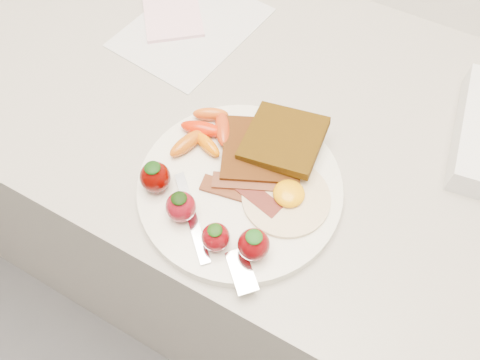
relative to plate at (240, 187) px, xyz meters
The scene contains 11 objects.
counter 0.48m from the plate, 93.38° to the left, with size 2.00×0.60×0.90m, color gray.
plate is the anchor object (origin of this frame).
toast_lower 0.06m from the plate, 88.27° to the left, with size 0.10×0.10×0.01m, color black.
toast_upper 0.09m from the plate, 73.61° to the left, with size 0.10×0.10×0.01m, color black.
fried_egg 0.07m from the plate, ahead, with size 0.14×0.14×0.02m.
bacon_strips 0.02m from the plate, 27.65° to the right, with size 0.11×0.07×0.01m.
baby_carrots 0.09m from the plate, 150.36° to the left, with size 0.08×0.11×0.02m.
strawberries 0.08m from the plate, 104.26° to the right, with size 0.19×0.07×0.05m.
fork 0.09m from the plate, 82.41° to the right, with size 0.17×0.11×0.00m.
paper_sheet 0.33m from the plate, 133.28° to the left, with size 0.18×0.24×0.00m, color silver.
notepad 0.37m from the plate, 137.33° to the left, with size 0.10×0.14×0.01m, color #F0B9CA.
Camera 1 is at (0.16, 1.27, 1.44)m, focal length 35.00 mm.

